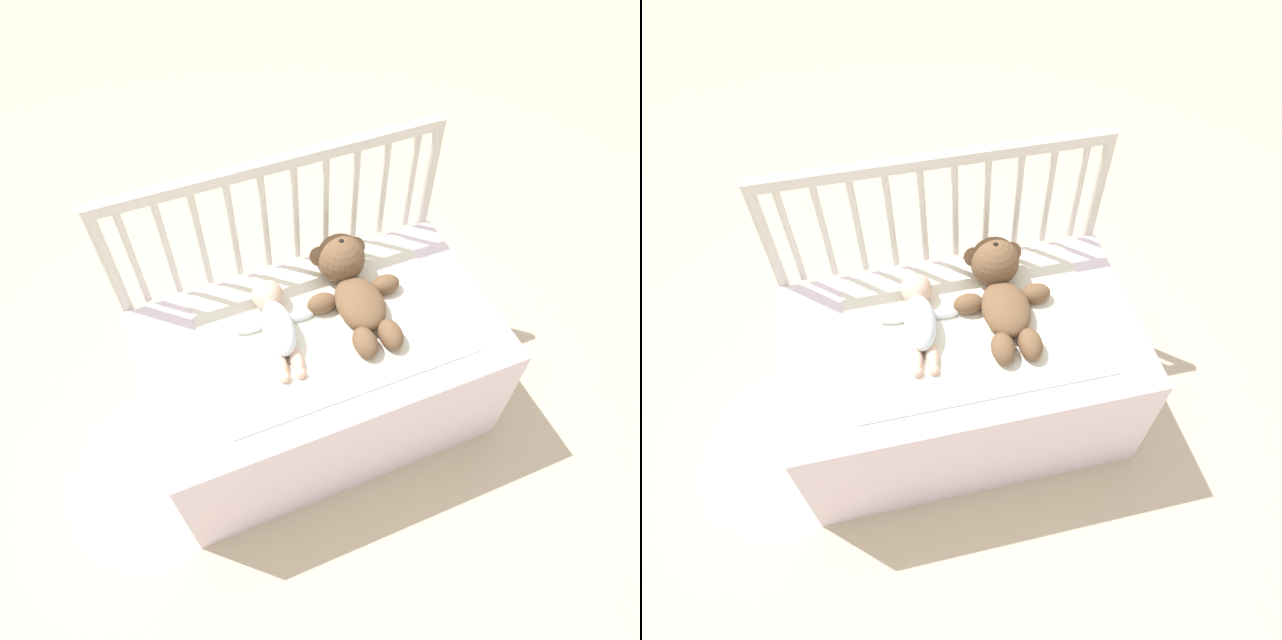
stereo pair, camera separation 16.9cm
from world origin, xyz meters
The scene contains 6 objects.
ground_plane centered at (0.00, 0.00, 0.00)m, with size 12.00×12.00×0.00m, color #C6B293.
crib_mattress centered at (0.00, 0.00, 0.25)m, with size 1.09×0.63×0.49m.
crib_rail centered at (0.00, 0.34, 0.63)m, with size 1.09×0.04×0.90m.
blanket centered at (0.03, 0.03, 0.50)m, with size 0.76×0.53×0.01m.
teddy_bear centered at (0.15, 0.11, 0.55)m, with size 0.31×0.44×0.16m.
baby centered at (-0.12, 0.07, 0.54)m, with size 0.25×0.35×0.10m.
Camera 1 is at (-0.38, -0.92, 1.91)m, focal length 32.00 mm.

